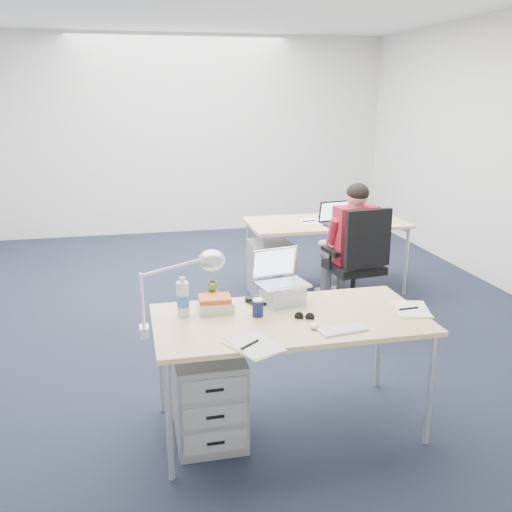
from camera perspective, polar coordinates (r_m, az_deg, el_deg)
The scene contains 24 objects.
floor at distance 5.32m, azimuth -3.26°, elevation -6.14°, with size 7.00×7.00×0.00m, color black.
room at distance 4.93m, azimuth -3.58°, elevation 12.62°, with size 6.02×7.02×2.80m.
desk_near at distance 3.40m, azimuth 3.40°, elevation -6.85°, with size 1.60×0.80×0.73m.
desk_far at distance 5.92m, azimuth 7.00°, elevation 3.04°, with size 1.60×0.80×0.73m.
office_chair at distance 5.32m, azimuth 9.84°, elevation -2.96°, with size 0.73×0.73×1.05m.
seated_person at distance 5.37m, azimuth 9.16°, elevation 0.89°, with size 0.40×0.68×1.23m.
drawer_pedestal_near at distance 3.50m, azimuth -4.77°, elevation -13.68°, with size 0.40×0.50×0.55m, color gray.
drawer_pedestal_far at distance 5.80m, azimuth 1.47°, elevation -1.31°, with size 0.40×0.50×0.55m, color gray.
silver_laptop at distance 3.56m, azimuth 2.68°, elevation -2.19°, with size 0.31×0.24×0.33m, color silver, non-canonical shape.
wireless_keyboard at distance 3.23m, azimuth 8.67°, elevation -7.29°, with size 0.27×0.11×0.01m, color white.
computer_mouse at distance 3.24m, azimuth 5.86°, elevation -6.94°, with size 0.05×0.08×0.03m, color white.
headphones at distance 3.61m, azimuth 0.34°, elevation -4.42°, with size 0.19×0.15×0.03m, color black, non-canonical shape.
can_koozie at distance 3.38m, azimuth 0.18°, elevation -5.17°, with size 0.07×0.07×0.11m, color #162146.
water_bottle at distance 3.39m, azimuth -7.33°, elevation -4.04°, with size 0.07×0.07×0.24m, color silver.
bear_figurine at distance 3.55m, azimuth -4.37°, elevation -3.71°, with size 0.08×0.06×0.16m, color #31661B, non-canonical shape.
book_stack at distance 3.46m, azimuth -4.07°, elevation -4.79°, with size 0.21×0.15×0.09m, color silver.
cordless_phone at distance 3.56m, azimuth -4.42°, elevation -3.67°, with size 0.04×0.03×0.16m, color black.
papers_left at distance 3.01m, azimuth -0.25°, elevation -8.98°, with size 0.21×0.30×0.01m, color #E2EC89.
papers_right at distance 3.61m, azimuth 15.26°, elevation -5.20°, with size 0.19×0.27×0.01m, color #E2EC89.
sunglasses at distance 3.36m, azimuth 4.87°, elevation -6.07°, with size 0.12×0.05×0.03m, color black, non-canonical shape.
desk_lamp at distance 3.10m, azimuth -8.64°, elevation -3.61°, with size 0.43×0.16×0.48m, color silver, non-canonical shape.
dark_laptop at distance 5.74m, azimuth 8.34°, elevation 4.26°, with size 0.33×0.32×0.24m, color black, non-canonical shape.
far_cup at distance 6.13m, azimuth 10.21°, elevation 4.21°, with size 0.06×0.06×0.09m, color white.
far_papers at distance 5.84m, azimuth 5.51°, elevation 3.41°, with size 0.21×0.30×0.01m, color white.
Camera 1 is at (-0.79, -4.86, 2.01)m, focal length 40.00 mm.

